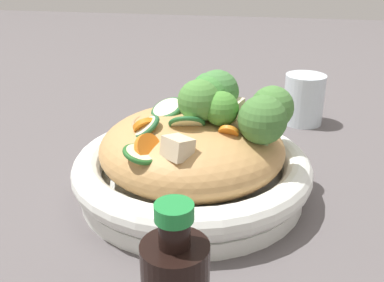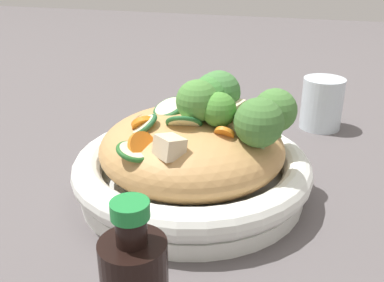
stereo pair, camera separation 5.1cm
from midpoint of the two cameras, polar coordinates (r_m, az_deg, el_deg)
The scene contains 8 objects.
ground_plane at distance 0.54m, azimuth 2.72°, elevation -6.66°, with size 3.00×3.00×0.00m, color #544F50.
serving_bowl at distance 0.53m, azimuth 2.77°, elevation -4.10°, with size 0.28×0.28×0.05m.
noodle_heap at distance 0.52m, azimuth 2.83°, elevation -0.87°, with size 0.21×0.21×0.09m.
broccoli_florets at distance 0.50m, azimuth 8.12°, elevation 4.55°, with size 0.13×0.14×0.08m.
carrot_coins at distance 0.46m, azimuth -1.32°, elevation 0.59°, with size 0.07×0.12×0.03m.
zucchini_slices at distance 0.48m, azimuth -0.94°, elevation 2.22°, with size 0.14×0.09×0.04m.
chicken_chunks at distance 0.48m, azimuth 5.11°, elevation 1.99°, with size 0.13×0.08×0.04m.
drinking_glass at distance 0.76m, azimuth 18.24°, elevation 4.57°, with size 0.07×0.07×0.08m.
Camera 2 is at (0.45, 0.14, 0.27)m, focal length 41.54 mm.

